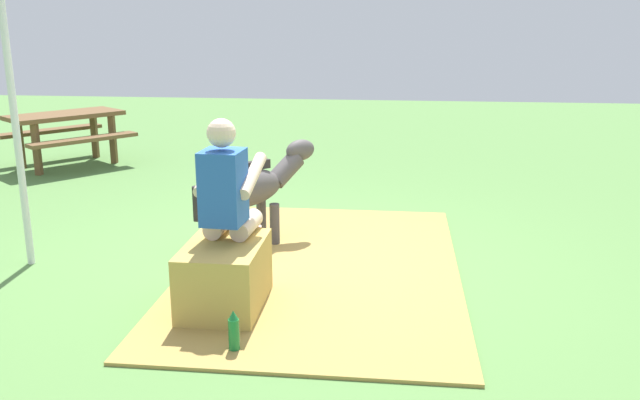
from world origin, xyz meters
The scene contains 8 objects.
ground_plane centered at (0.00, 0.00, 0.00)m, with size 24.00×24.00×0.00m, color #568442.
hay_patch centered at (-0.16, -0.26, 0.01)m, with size 3.52×2.25×0.02m, color #AD8C47.
hay_bale centered at (-1.02, 0.34, 0.25)m, with size 0.79×0.54×0.49m, color tan.
person_seated centered at (-0.86, 0.33, 0.76)m, with size 0.68×0.44×1.37m.
pony_standing centered at (0.32, 0.44, 0.56)m, with size 1.11×1.01×0.93m.
soda_bottle centered at (-1.66, 0.12, 0.14)m, with size 0.07×0.07×0.29m.
tent_pole_left centered at (-0.30, 2.23, 1.16)m, with size 0.06×0.06×2.32m, color silver.
picnic_bench centered at (3.52, 3.77, 0.58)m, with size 1.98×1.95×0.75m.
Camera 1 is at (-5.43, -0.85, 2.03)m, focal length 37.99 mm.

